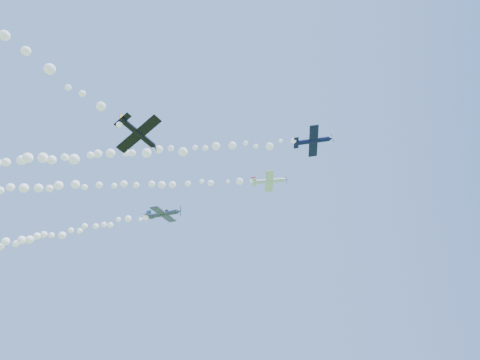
% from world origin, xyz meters
% --- Properties ---
extents(plane_white, '(7.43, 7.83, 1.98)m').
position_xyz_m(plane_white, '(5.17, -3.32, 49.58)').
color(plane_white, white).
extents(smoke_trail_white, '(74.92, 11.67, 3.10)m').
position_xyz_m(smoke_trail_white, '(-34.47, -8.24, 49.26)').
color(smoke_trail_white, white).
extents(plane_navy, '(7.84, 8.13, 2.15)m').
position_xyz_m(plane_navy, '(14.40, -11.21, 52.05)').
color(plane_navy, '#0D103C').
extents(smoke_trail_navy, '(75.24, 7.93, 3.01)m').
position_xyz_m(smoke_trail_navy, '(-25.52, -14.02, 51.82)').
color(smoke_trail_navy, white).
extents(plane_grey, '(7.95, 8.33, 2.43)m').
position_xyz_m(plane_grey, '(-16.34, -3.42, 43.91)').
color(plane_grey, '#3A4055').
extents(smoke_trail_grey, '(65.90, 12.49, 3.48)m').
position_xyz_m(smoke_trail_grey, '(-51.62, 1.95, 43.50)').
color(smoke_trail_grey, white).
extents(plane_black, '(6.27, 6.06, 2.61)m').
position_xyz_m(plane_black, '(-8.40, -34.43, 36.18)').
color(plane_black, black).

